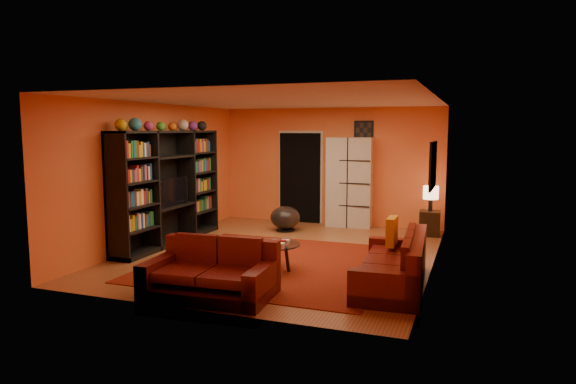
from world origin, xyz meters
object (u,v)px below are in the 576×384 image
(loveseat, at_px, (213,273))
(bowl_chair, at_px, (285,218))
(sofa, at_px, (398,266))
(table_lamp, at_px, (431,193))
(storage_cabinet, at_px, (350,182))
(tv, at_px, (169,192))
(entertainment_unit, at_px, (168,188))
(coffee_table, at_px, (274,247))
(side_table, at_px, (430,223))

(loveseat, bearing_deg, bowl_chair, 4.38)
(sofa, distance_m, table_lamp, 3.68)
(sofa, height_order, storage_cabinet, storage_cabinet)
(tv, relative_size, bowl_chair, 1.43)
(entertainment_unit, distance_m, bowl_chair, 2.57)
(tv, xyz_separation_m, coffee_table, (2.48, -1.02, -0.62))
(coffee_table, distance_m, table_lamp, 4.03)
(sofa, distance_m, storage_cabinet, 4.41)
(storage_cabinet, height_order, side_table, storage_cabinet)
(tv, xyz_separation_m, table_lamp, (4.47, 2.45, -0.12))
(entertainment_unit, distance_m, tv, 0.10)
(coffee_table, height_order, storage_cabinet, storage_cabinet)
(sofa, height_order, loveseat, same)
(side_table, xyz_separation_m, table_lamp, (0.00, 0.00, 0.61))
(tv, distance_m, loveseat, 3.28)
(table_lamp, bearing_deg, entertainment_unit, -152.12)
(sofa, xyz_separation_m, loveseat, (-2.19, -1.18, -0.00))
(table_lamp, bearing_deg, sofa, -91.82)
(entertainment_unit, distance_m, loveseat, 3.37)
(tv, relative_size, storage_cabinet, 0.46)
(tv, distance_m, table_lamp, 5.10)
(loveseat, height_order, side_table, loveseat)
(bowl_chair, bearing_deg, side_table, 11.04)
(coffee_table, distance_m, storage_cabinet, 3.93)
(sofa, xyz_separation_m, storage_cabinet, (-1.64, 4.04, 0.69))
(coffee_table, bearing_deg, bowl_chair, 107.16)
(loveseat, relative_size, side_table, 3.31)
(sofa, distance_m, side_table, 3.63)
(entertainment_unit, relative_size, tv, 3.32)
(tv, height_order, coffee_table, tv)
(sofa, relative_size, coffee_table, 2.64)
(tv, height_order, loveseat, tv)
(tv, height_order, bowl_chair, tv)
(coffee_table, bearing_deg, entertainment_unit, 157.02)
(entertainment_unit, distance_m, coffee_table, 2.83)
(coffee_table, height_order, bowl_chair, bowl_chair)
(side_table, height_order, table_lamp, table_lamp)
(entertainment_unit, relative_size, sofa, 1.41)
(storage_cabinet, bearing_deg, entertainment_unit, -137.83)
(sofa, bearing_deg, side_table, 84.56)
(bowl_chair, height_order, table_lamp, table_lamp)
(sofa, bearing_deg, entertainment_unit, 160.70)
(loveseat, distance_m, bowl_chair, 4.28)
(tv, distance_m, coffee_table, 2.75)
(bowl_chair, bearing_deg, storage_cabinet, 40.50)
(coffee_table, xyz_separation_m, side_table, (1.99, 3.47, -0.11))
(side_table, bearing_deg, bowl_chair, -168.96)
(entertainment_unit, xyz_separation_m, tv, (0.05, -0.06, -0.07))
(loveseat, height_order, storage_cabinet, storage_cabinet)
(tv, height_order, storage_cabinet, storage_cabinet)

